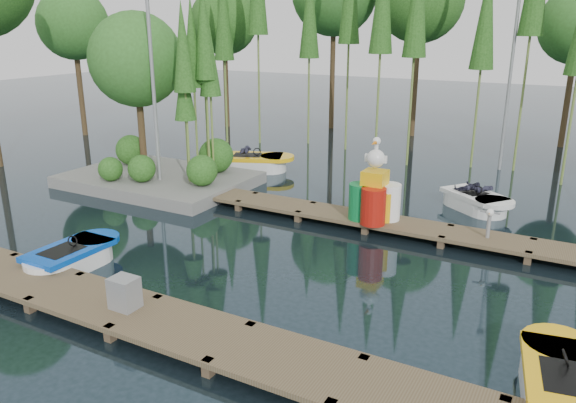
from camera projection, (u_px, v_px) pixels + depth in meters
The scene contains 15 objects.
ground_plane at pixel (261, 245), 14.25m from camera, with size 90.00×90.00×0.00m, color #1E2E38.
near_dock at pixel (135, 313), 10.43m from camera, with size 18.00×1.50×0.50m.
far_dock at pixel (338, 215), 15.81m from camera, with size 15.00×1.20×0.50m.
island at pixel (152, 91), 18.93m from camera, with size 6.20×4.20×6.75m.
tree_screen at pixel (355, 3), 22.17m from camera, with size 34.42×18.53×10.31m.
lamp_island at pixel (151, 60), 17.57m from camera, with size 0.30×0.30×7.25m.
lamp_rear at pixel (513, 55), 20.29m from camera, with size 0.30×0.30×7.25m.
boat_blue at pixel (72, 258), 12.87m from camera, with size 1.12×2.44×0.82m.
boat_yellow_near at pixel (562, 384), 8.37m from camera, with size 1.55×2.68×0.85m.
boat_yellow_far at pixel (254, 163), 21.35m from camera, with size 3.12×2.29×1.43m.
boat_white_far at pixel (476, 201), 16.86m from camera, with size 2.64×2.36×1.17m.
utility_cabinet at pixel (124, 293), 10.41m from camera, with size 0.50×0.42×0.61m, color gray.
yellow_barrel at pixel (385, 206), 15.03m from camera, with size 0.54×0.54×0.81m, color yellow.
drum_cluster at pixel (374, 197), 14.94m from camera, with size 1.32×1.21×2.27m.
seagull_post at pixel (489, 218), 13.76m from camera, with size 0.47×0.25×0.76m.
Camera 1 is at (6.99, -11.26, 5.39)m, focal length 35.00 mm.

